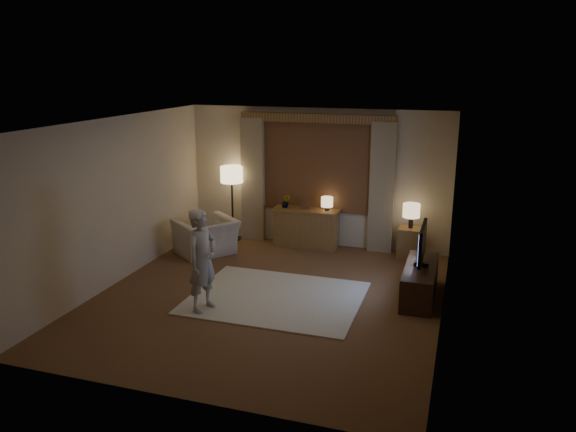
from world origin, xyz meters
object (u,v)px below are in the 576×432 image
at_px(side_table, 409,243).
at_px(tv_stand, 420,282).
at_px(armchair, 206,237).
at_px(person, 202,260).
at_px(sideboard, 306,229).

bearing_deg(side_table, tv_stand, -79.13).
distance_m(armchair, tv_stand, 3.99).
distance_m(armchair, person, 2.49).
distance_m(sideboard, armchair, 1.89).
bearing_deg(sideboard, person, -100.33).
relative_size(armchair, tv_stand, 0.72).
distance_m(armchair, side_table, 3.68).
bearing_deg(armchair, sideboard, 157.84).
xyz_separation_m(armchair, tv_stand, (3.90, -0.84, -0.08)).
relative_size(sideboard, side_table, 2.14).
xyz_separation_m(armchair, person, (1.04, -2.22, 0.42)).
height_order(tv_stand, person, person).
bearing_deg(person, sideboard, 3.23).
xyz_separation_m(sideboard, side_table, (1.94, -0.05, -0.07)).
relative_size(side_table, tv_stand, 0.40).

